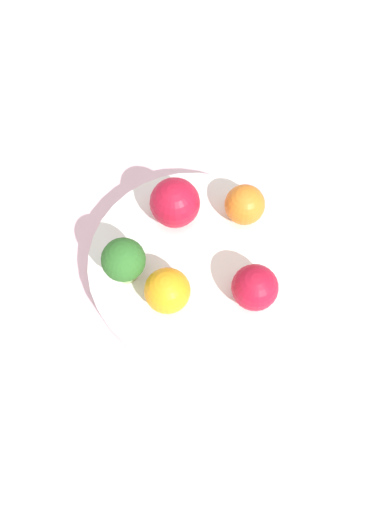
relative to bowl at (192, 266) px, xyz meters
name	(u,v)px	position (x,y,z in m)	size (l,w,h in m)	color
ground_plane	(192,278)	(0.00, 0.00, -0.04)	(6.00, 6.00, 0.00)	gray
table_surface	(192,275)	(0.00, 0.00, -0.03)	(1.20, 1.20, 0.02)	silver
bowl	(192,266)	(0.00, 0.00, 0.00)	(0.23, 0.23, 0.03)	white
broccoli	(124,261)	(-0.01, -0.07, 0.05)	(0.05, 0.05, 0.06)	#99C17A
apple_red	(179,202)	(-0.06, 0.00, 0.04)	(0.06, 0.06, 0.06)	#B7142D
apple_green	(255,287)	(0.06, 0.05, 0.04)	(0.05, 0.05, 0.05)	#B7142D
orange_front	(167,291)	(0.04, -0.04, 0.04)	(0.05, 0.05, 0.05)	orange
orange_back	(245,205)	(-0.04, 0.07, 0.04)	(0.05, 0.05, 0.05)	orange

